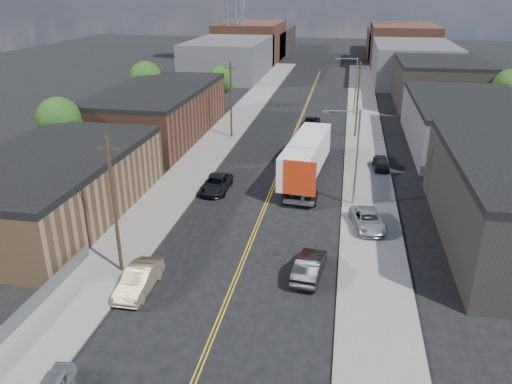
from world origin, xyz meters
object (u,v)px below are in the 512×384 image
at_px(car_right_lot_c, 381,163).
at_px(car_ahead_truck, 311,123).
at_px(semi_truck, 307,153).
at_px(car_right_lot_a, 368,220).
at_px(car_right_oncoming, 309,266).
at_px(car_left_b, 139,280).
at_px(car_left_c, 216,184).

relative_size(car_right_lot_c, car_ahead_truck, 0.80).
distance_m(semi_truck, car_right_lot_a, 13.41).
xyz_separation_m(semi_truck, car_right_oncoming, (1.92, -20.06, -1.80)).
xyz_separation_m(car_left_b, car_ahead_truck, (7.92, 44.16, -0.14)).
relative_size(car_right_lot_a, car_right_lot_c, 1.28).
distance_m(semi_truck, car_left_b, 25.55).
height_order(car_right_oncoming, car_ahead_truck, car_right_oncoming).
xyz_separation_m(car_left_c, car_ahead_truck, (7.31, 26.16, -0.06)).
relative_size(semi_truck, car_ahead_truck, 3.60).
bearing_deg(car_right_lot_c, car_left_c, -154.22).
relative_size(car_right_oncoming, car_right_lot_c, 1.26).
bearing_deg(car_left_c, car_right_oncoming, -54.23).
xyz_separation_m(semi_truck, car_left_b, (-9.09, -23.81, -1.80)).
relative_size(car_left_b, car_ahead_truck, 1.01).
bearing_deg(car_right_oncoming, car_ahead_truck, -79.17).
bearing_deg(car_right_lot_a, semi_truck, 105.47).
bearing_deg(car_right_lot_a, car_left_b, -153.50).
bearing_deg(car_right_oncoming, car_left_b, 25.33).
xyz_separation_m(car_left_b, car_right_oncoming, (11.00, 3.76, 0.00)).
height_order(car_right_oncoming, car_right_lot_a, car_right_oncoming).
bearing_deg(car_left_b, car_right_lot_c, 58.20).
relative_size(semi_truck, car_left_c, 3.32).
bearing_deg(car_ahead_truck, car_right_lot_c, -58.14).
relative_size(car_right_oncoming, car_ahead_truck, 1.01).
distance_m(car_left_b, car_right_lot_c, 32.06).
height_order(car_left_b, car_right_lot_c, car_left_b).
distance_m(car_left_c, car_right_lot_a, 15.76).
height_order(semi_truck, car_right_lot_a, semi_truck).
bearing_deg(car_ahead_truck, car_left_c, -101.89).
bearing_deg(car_right_lot_c, car_left_b, -125.50).
bearing_deg(semi_truck, car_ahead_truck, 98.75).
distance_m(car_left_c, car_ahead_truck, 27.16).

